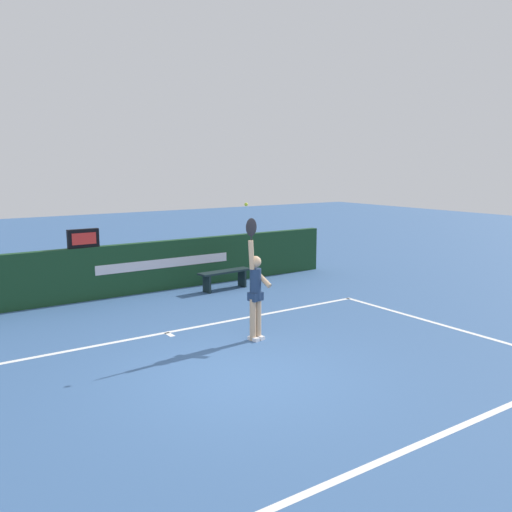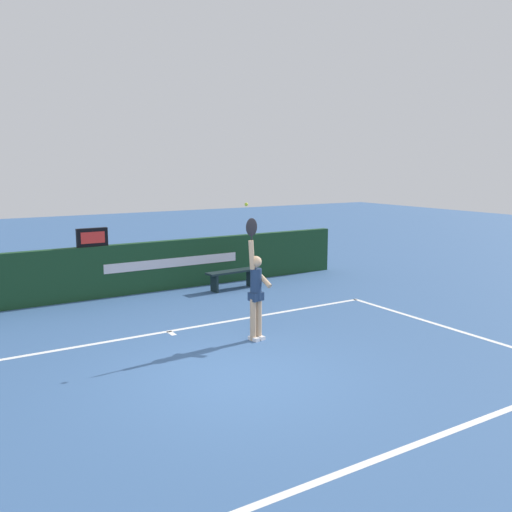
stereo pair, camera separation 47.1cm
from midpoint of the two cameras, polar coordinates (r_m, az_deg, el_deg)
ground_plane at (r=8.91m, az=-0.44°, el=-12.49°), size 60.00×60.00×0.00m
court_lines at (r=8.85m, az=-0.18°, el=-12.64°), size 10.19×5.92×0.00m
back_wall at (r=14.36m, az=-13.76°, el=-1.49°), size 13.85×0.23×1.33m
speed_display at (r=14.07m, az=-15.85°, el=1.89°), size 0.76×0.15×0.46m
tennis_player at (r=10.39m, az=1.29°, el=-3.61°), size 0.46×0.48×2.37m
tennis_ball at (r=10.04m, az=0.33°, el=5.42°), size 0.07×0.07×0.07m
courtside_bench_near at (r=14.76m, az=-1.53°, el=-2.00°), size 1.56×0.48×0.52m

